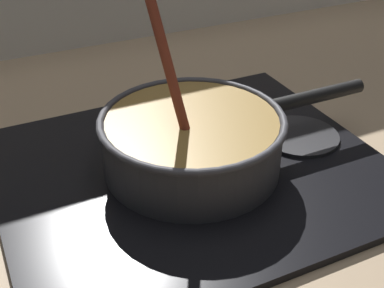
# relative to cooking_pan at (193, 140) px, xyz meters

# --- Properties ---
(hob_plate) EXTENTS (0.56, 0.48, 0.01)m
(hob_plate) POSITION_rel_cooking_pan_xyz_m (-0.00, -0.00, -0.05)
(hob_plate) COLOR black
(hob_plate) RESTS_ON ground
(burner_ring) EXTENTS (0.17, 0.17, 0.01)m
(burner_ring) POSITION_rel_cooking_pan_xyz_m (-0.00, -0.00, -0.04)
(burner_ring) COLOR #592D0C
(burner_ring) RESTS_ON hob_plate
(spare_burner) EXTENTS (0.13, 0.13, 0.01)m
(spare_burner) POSITION_rel_cooking_pan_xyz_m (0.19, -0.00, -0.04)
(spare_burner) COLOR #262628
(spare_burner) RESTS_ON hob_plate
(cooking_pan) EXTENTS (0.44, 0.27, 0.34)m
(cooking_pan) POSITION_rel_cooking_pan_xyz_m (0.00, 0.00, 0.00)
(cooking_pan) COLOR #38383D
(cooking_pan) RESTS_ON hob_plate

